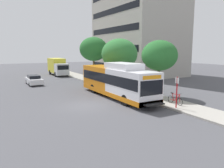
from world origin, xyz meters
The scene contains 11 objects.
ground_plane centered at (0.00, 8.00, 0.00)m, with size 120.00×120.00×0.00m, color #4C4C51.
sidewalk_curb centered at (7.00, 6.00, 0.07)m, with size 3.00×56.00×0.14m, color #A8A399.
transit_bus centered at (4.05, 1.73, 1.70)m, with size 2.58×12.25×3.65m.
bus_stop_sign_pole centered at (5.97, -4.84, 1.65)m, with size 0.10×0.36×2.60m.
bicycle_parked centered at (6.80, -3.91, 0.56)m, with size 0.52×1.76×1.02m.
street_tree_near_stop centered at (8.11, -0.19, 4.33)m, with size 3.71×3.71×5.78m.
street_tree_mid_block centered at (7.93, 7.50, 4.36)m, with size 4.80×4.80×6.26m.
street_tree_far_block centered at (7.89, 15.65, 5.04)m, with size 4.62×4.62×6.87m.
parked_car_far_lane centered at (-1.89, 14.91, 0.66)m, with size 1.80×4.50×1.33m.
box_truck_background centered at (4.33, 24.77, 1.74)m, with size 2.32×7.01×3.25m.
lattice_comm_tower centered at (24.68, 33.08, 7.99)m, with size 1.10×1.10×24.41m.
Camera 1 is at (-7.40, -17.70, 4.92)m, focal length 35.18 mm.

